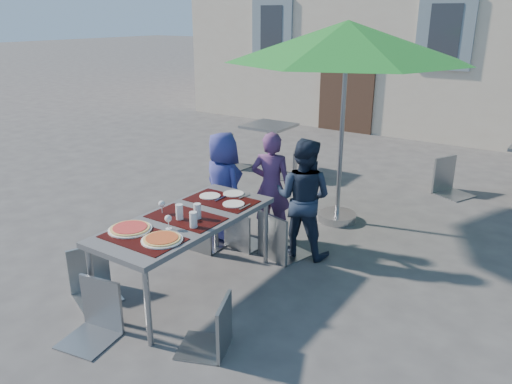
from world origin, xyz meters
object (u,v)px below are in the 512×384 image
Objects in this scene: bg_chair_r_0 at (290,147)px; chair_5 at (90,278)px; cafe_table_0 at (269,138)px; chair_2 at (280,208)px; bg_chair_l_0 at (229,133)px; patio_umbrella at (347,42)px; chair_0 at (201,204)px; pizza_near_left at (130,228)px; chair_4 at (212,295)px; child_2 at (303,198)px; dining_table at (186,223)px; chair_1 at (242,208)px; pizza_near_right at (162,239)px; bg_chair_l_1 at (453,154)px; child_1 at (271,187)px; child_0 at (223,187)px; chair_3 at (89,245)px.

chair_5 is at bearing -79.80° from bg_chair_r_0.
bg_chair_r_0 is at bearing -18.57° from cafe_table_0.
bg_chair_l_0 is at bearing 135.77° from chair_2.
patio_umbrella reaches higher than chair_2.
pizza_near_left is at bearing -78.77° from chair_0.
bg_chair_l_0 is at bearing 125.48° from chair_4.
bg_chair_r_0 is (-0.83, 4.61, -0.02)m from chair_5.
child_2 reaches higher than bg_chair_r_0.
chair_1 reaches higher than dining_table.
bg_chair_l_0 is (-0.70, -0.20, 0.04)m from cafe_table_0.
chair_5 is (0.32, -1.77, -0.02)m from chair_0.
chair_0 is (-0.64, 1.25, -0.21)m from pizza_near_right.
chair_0 is 2.53m from patio_umbrella.
dining_table is at bearing -58.56° from bg_chair_l_0.
chair_2 is (0.40, 1.06, -0.10)m from dining_table.
bg_chair_l_0 is at bearing -47.86° from child_2.
bg_chair_l_1 is at bearing 75.57° from pizza_near_right.
bg_chair_r_0 is at bearing 118.24° from chair_2.
bg_chair_l_1 is (1.23, 4.78, -0.16)m from pizza_near_right.
bg_chair_l_0 reaches higher than chair_2.
patio_umbrella is at bearing 79.83° from chair_5.
chair_4 is at bearing 22.74° from chair_5.
patio_umbrella is (0.47, 2.38, 1.55)m from dining_table.
child_1 reaches higher than bg_chair_l_1.
chair_1 is 0.81× the size of bg_chair_l_0.
chair_4 is (0.90, -1.66, 0.02)m from chair_1.
chair_4 is 4.95m from cafe_table_0.
child_0 is (-0.23, 1.64, -0.12)m from pizza_near_left.
pizza_near_right is at bearing -95.87° from patio_umbrella.
bg_chair_l_1 is (0.86, 3.00, -0.06)m from child_2.
chair_3 reaches higher than dining_table.
child_0 is 0.45× the size of patio_umbrella.
chair_5 reaches higher than chair_1.
chair_1 is 0.91× the size of chair_5.
chair_2 is 1.13× the size of chair_3.
chair_5 reaches higher than dining_table.
chair_2 is at bearing 47.74° from child_2.
dining_table is at bearing -68.63° from cafe_table_0.
bg_chair_r_0 is at bearing -163.76° from bg_chair_l_1.
chair_1 is (0.35, -0.11, -0.16)m from child_0.
chair_1 is at bearing -112.76° from patio_umbrella.
pizza_near_right is 0.12× the size of patio_umbrella.
chair_1 reaches higher than pizza_near_right.
pizza_near_right is at bearing -104.43° from bg_chair_l_1.
dining_table is 2.20× the size of chair_1.
pizza_near_left is 5.05m from bg_chair_l_1.
dining_table is 0.89m from chair_0.
pizza_near_left is at bearing -64.17° from bg_chair_l_0.
pizza_near_right is 0.34× the size of bg_chair_l_1.
chair_0 reaches higher than chair_3.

